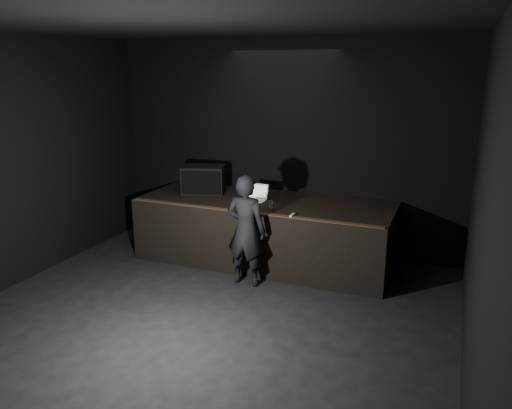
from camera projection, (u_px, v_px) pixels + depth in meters
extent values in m
plane|color=black|center=(179.00, 342.00, 5.71)|extent=(7.00, 7.00, 0.00)
cube|color=black|center=(282.00, 146.00, 8.36)|extent=(6.00, 0.10, 3.50)
cube|color=black|center=(483.00, 228.00, 4.15)|extent=(0.10, 7.00, 3.50)
cube|color=black|center=(164.00, 17.00, 4.77)|extent=(6.00, 7.00, 0.04)
cube|color=black|center=(265.00, 231.00, 8.01)|extent=(4.00, 1.50, 1.00)
cube|color=brown|center=(248.00, 212.00, 7.24)|extent=(3.92, 0.10, 0.01)
cube|color=black|center=(204.00, 179.00, 8.31)|extent=(0.80, 0.66, 0.46)
cube|color=black|center=(201.00, 183.00, 8.07)|extent=(0.62, 0.21, 0.40)
cylinder|color=black|center=(216.00, 194.00, 8.26)|extent=(0.95, 0.12, 0.02)
cube|color=silver|center=(254.00, 201.00, 7.84)|extent=(0.36, 0.25, 0.02)
cube|color=silver|center=(254.00, 200.00, 7.84)|extent=(0.30, 0.15, 0.00)
cube|color=silver|center=(257.00, 191.00, 7.95)|extent=(0.36, 0.08, 0.23)
cube|color=#E7E344|center=(257.00, 191.00, 7.94)|extent=(0.31, 0.06, 0.18)
cylinder|color=silver|center=(271.00, 205.00, 7.33)|extent=(0.06, 0.06, 0.15)
cylinder|color=navy|center=(271.00, 205.00, 7.32)|extent=(0.06, 0.06, 0.07)
cylinder|color=#B13610|center=(271.00, 208.00, 7.33)|extent=(0.06, 0.06, 0.01)
cylinder|color=white|center=(281.00, 198.00, 7.82)|extent=(0.07, 0.07, 0.09)
cube|color=white|center=(292.00, 215.00, 7.05)|extent=(0.04, 0.15, 0.03)
imported|color=black|center=(246.00, 230.00, 7.05)|extent=(0.60, 0.41, 1.61)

